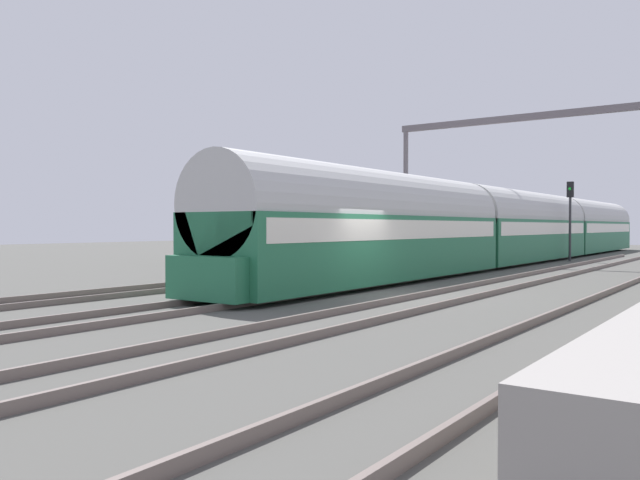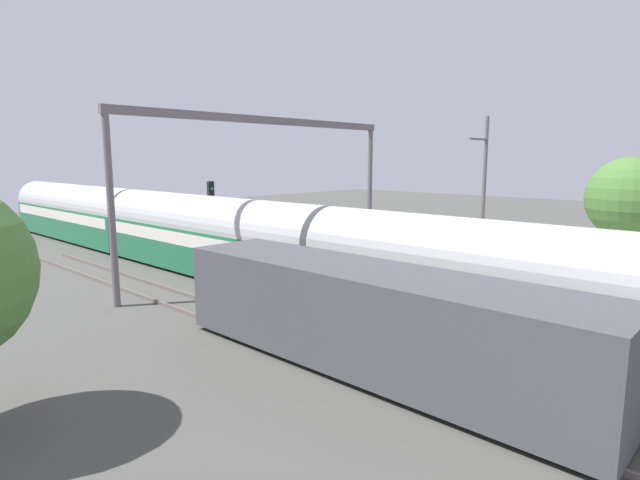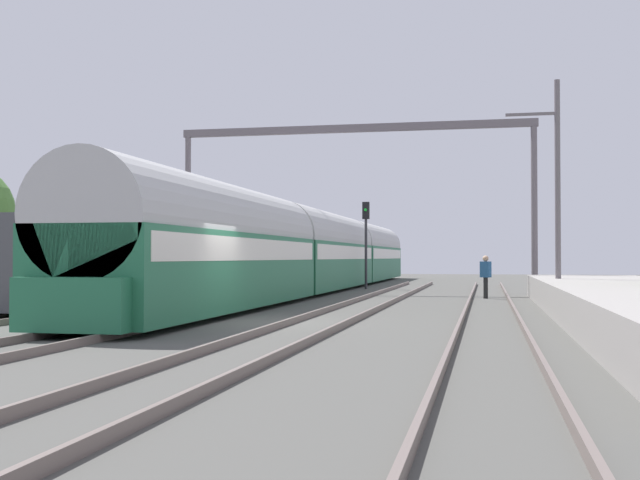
% 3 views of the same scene
% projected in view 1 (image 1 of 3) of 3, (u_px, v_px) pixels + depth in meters
% --- Properties ---
extents(ground, '(120.00, 120.00, 0.00)m').
position_uv_depth(ground, '(381.00, 294.00, 18.74)').
color(ground, '#4D4C48').
extents(track_far_west, '(1.52, 60.00, 0.16)m').
position_uv_depth(track_far_west, '(227.00, 281.00, 22.29)').
color(track_far_west, '#6B5D57').
rests_on(track_far_west, ground).
extents(track_west, '(1.52, 60.00, 0.16)m').
position_uv_depth(track_west, '(324.00, 288.00, 19.92)').
color(track_west, '#6B5D57').
rests_on(track_west, ground).
extents(track_east, '(1.52, 60.00, 0.16)m').
position_uv_depth(track_east, '(447.00, 296.00, 17.55)').
color(track_east, '#6B5D57').
rests_on(track_east, ground).
extents(track_far_east, '(1.52, 60.00, 0.16)m').
position_uv_depth(track_far_east, '(608.00, 307.00, 15.18)').
color(track_far_east, '#6B5D57').
rests_on(track_far_east, ground).
extents(passenger_train, '(2.93, 49.20, 3.82)m').
position_uv_depth(passenger_train, '(523.00, 227.00, 35.80)').
color(passenger_train, '#236B47').
rests_on(passenger_train, ground).
extents(freight_car, '(2.80, 13.00, 2.70)m').
position_uv_depth(freight_car, '(325.00, 239.00, 27.14)').
color(freight_car, '#47474C').
rests_on(freight_car, ground).
extents(railway_signal_far, '(0.36, 0.30, 4.57)m').
position_uv_depth(railway_signal_far, '(570.00, 210.00, 36.73)').
color(railway_signal_far, '#2D2D33').
rests_on(railway_signal_far, ground).
extents(catenary_gantry, '(16.73, 0.28, 7.86)m').
position_uv_depth(catenary_gantry, '(549.00, 150.00, 32.61)').
color(catenary_gantry, slate).
rests_on(catenary_gantry, ground).
extents(tree_west_background, '(3.89, 3.89, 5.53)m').
position_uv_depth(tree_west_background, '(233.00, 198.00, 35.57)').
color(tree_west_background, '#4C3826').
rests_on(tree_west_background, ground).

